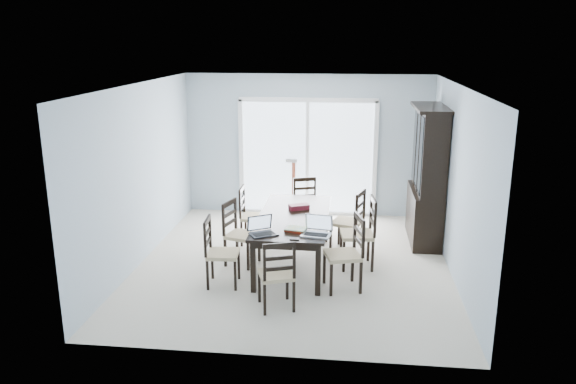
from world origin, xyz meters
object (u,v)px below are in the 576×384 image
chair_left_near (216,245)px  game_box (299,207)px  chair_right_mid (364,225)px  china_hutch (427,177)px  laptop_dark (264,231)px  chair_left_far (249,209)px  cell_phone (294,239)px  dining_table (294,220)px  chair_right_near (350,245)px  laptop_silver (316,231)px  chair_end_near (278,268)px  chair_end_far (306,199)px  hot_tub (264,172)px  chair_left_mid (236,226)px  chair_right_far (353,215)px

chair_left_near → game_box: size_ratio=3.69×
chair_right_mid → china_hutch: bearing=-46.3°
laptop_dark → game_box: laptop_dark is taller
chair_left_far → cell_phone: chair_left_far is taller
dining_table → game_box: size_ratio=7.53×
chair_right_near → cell_phone: size_ratio=9.54×
laptop_dark → laptop_silver: laptop_silver is taller
dining_table → laptop_silver: size_ratio=5.45×
chair_end_near → laptop_dark: size_ratio=2.55×
chair_end_far → laptop_silver: size_ratio=2.64×
chair_end_near → hot_tub: chair_end_near is taller
chair_left_mid → laptop_dark: (0.53, -0.81, 0.23)m
chair_right_near → chair_right_far: chair_right_near is taller
chair_left_far → chair_right_near: size_ratio=0.93×
cell_phone → china_hutch: bearing=50.3°
china_hutch → laptop_dark: china_hutch is taller
chair_left_mid → cell_phone: chair_left_mid is taller
chair_right_mid → dining_table: bearing=84.6°
laptop_silver → chair_right_mid: bearing=62.4°
chair_left_far → chair_right_near: 2.24m
chair_left_far → game_box: chair_left_far is taller
game_box → cell_phone: bearing=-87.2°
chair_left_mid → chair_left_far: 0.86m
chair_left_far → chair_right_far: (1.67, -0.20, 0.03)m
china_hutch → chair_right_mid: (-1.01, -1.22, -0.44)m
laptop_dark → game_box: size_ratio=1.42×
china_hutch → chair_end_near: 3.46m
chair_left_far → laptop_silver: size_ratio=2.67×
chair_left_near → cell_phone: chair_left_near is taller
dining_table → chair_left_near: chair_left_near is taller
china_hutch → chair_end_near: size_ratio=2.09×
chair_right_near → chair_end_far: 2.34m
dining_table → hot_tub: 3.67m
chair_left_near → chair_end_far: size_ratio=1.01×
chair_end_near → china_hutch: bearing=33.3°
chair_end_near → chair_end_far: chair_end_far is taller
chair_right_far → laptop_dark: 1.89m
china_hutch → cell_phone: size_ratio=18.13×
cell_phone → chair_left_mid: bearing=135.6°
chair_right_mid → game_box: chair_right_mid is taller
china_hutch → chair_left_near: bearing=-145.2°
chair_left_mid → game_box: (0.88, 0.36, 0.21)m
chair_left_mid → laptop_dark: 1.00m
dining_table → china_hutch: china_hutch is taller
chair_right_far → chair_end_near: (-0.90, -2.08, -0.04)m
chair_end_near → chair_left_mid: bearing=99.7°
chair_end_far → china_hutch: bearing=154.2°
chair_right_far → china_hutch: bearing=-42.9°
dining_table → chair_end_near: size_ratio=2.09×
dining_table → chair_end_far: size_ratio=2.06×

